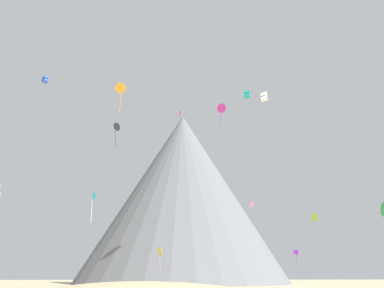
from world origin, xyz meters
name	(u,v)px	position (x,y,z in m)	size (l,w,h in m)	color
rock_massif	(179,205)	(4.95, 95.13, 22.09)	(70.38, 70.38, 50.24)	slate
kite_cyan_mid	(93,197)	(-14.09, 45.64, 15.84)	(1.10, 1.39, 5.41)	#33BCDB
kite_gold_low	(160,254)	(-1.62, 57.33, 6.48)	(1.01, 0.68, 4.67)	gold
kite_violet_low	(297,253)	(22.63, 45.81, 6.32)	(1.20, 1.21, 3.40)	purple
kite_teal_high	(247,94)	(16.07, 51.76, 39.50)	(1.58, 1.63, 1.36)	teal
kite_white_mid	(264,97)	(10.63, 20.31, 25.53)	(1.18, 1.14, 1.21)	white
kite_lime_low	(315,217)	(23.59, 38.40, 11.81)	(0.94, 0.88, 1.24)	#8CD133
kite_blue_high	(45,80)	(-23.35, 41.11, 36.02)	(1.30, 1.29, 1.12)	blue
kite_rainbow_mid	(181,113)	(-0.29, 24.79, 24.42)	(0.55, 0.72, 0.83)	#E5668C
kite_pink_low	(252,204)	(13.14, 39.63, 13.98)	(0.72, 0.44, 1.11)	pink
kite_black_high	(116,127)	(-11.54, 57.51, 33.01)	(1.50, 1.52, 5.68)	black
kite_green_low	(384,209)	(27.56, 23.59, 11.08)	(0.85, 2.19, 6.44)	green
kite_magenta_high	(222,108)	(9.51, 46.23, 33.85)	(1.83, 1.33, 4.34)	#D1339E
kite_orange_high	(120,89)	(-9.90, 39.89, 34.39)	(1.87, 0.70, 5.59)	orange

